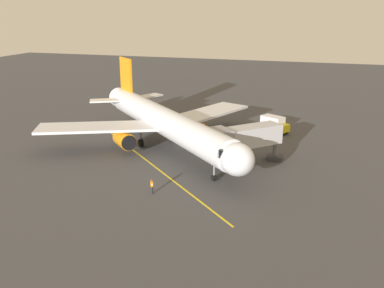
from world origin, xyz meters
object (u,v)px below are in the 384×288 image
at_px(airplane, 164,122).
at_px(jet_bridge, 241,138).
at_px(ground_crew_marshaller, 152,186).
at_px(box_truck_near_nose, 275,124).

bearing_deg(airplane, jet_bridge, 161.11).
bearing_deg(ground_crew_marshaller, airplane, -74.26).
bearing_deg(jet_bridge, ground_crew_marshaller, 56.62).
xyz_separation_m(airplane, ground_crew_marshaller, (-4.34, 15.40, -3.12)).
distance_m(airplane, box_truck_near_nose, 19.59).
xyz_separation_m(airplane, box_truck_near_nose, (-13.97, -13.49, -2.62)).
bearing_deg(ground_crew_marshaller, box_truck_near_nose, -108.43).
height_order(airplane, jet_bridge, airplane).
distance_m(jet_bridge, ground_crew_marshaller, 13.90).
distance_m(ground_crew_marshaller, box_truck_near_nose, 30.45).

